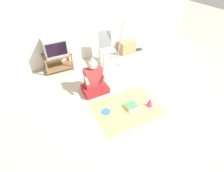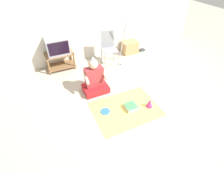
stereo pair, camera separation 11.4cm
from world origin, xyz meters
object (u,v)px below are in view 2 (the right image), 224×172
at_px(paper_plate, 105,111).
at_px(tv, 57,46).
at_px(folding_chair, 109,46).
at_px(dust_mop, 124,50).
at_px(person_seated, 95,80).
at_px(party_hat_blue, 150,103).
at_px(book_pile, 142,50).
at_px(cardboard_box_stack, 130,47).
at_px(birthday_cake, 131,107).

bearing_deg(paper_plate, tv, 102.04).
xyz_separation_m(folding_chair, dust_mop, (0.39, -0.14, -0.14)).
distance_m(person_seated, paper_plate, 0.77).
bearing_deg(party_hat_blue, paper_plate, 163.90).
height_order(tv, paper_plate, tv).
bearing_deg(paper_plate, book_pile, 42.40).
bearing_deg(party_hat_blue, person_seated, 129.87).
xyz_separation_m(folding_chair, book_pile, (1.25, 0.22, -0.49)).
xyz_separation_m(cardboard_box_stack, paper_plate, (-1.70, -2.00, -0.17)).
xyz_separation_m(folding_chair, birthday_cake, (-0.34, -1.84, -0.47)).
bearing_deg(party_hat_blue, tv, 120.11).
height_order(tv, person_seated, tv).
distance_m(folding_chair, person_seated, 1.28).
relative_size(tv, paper_plate, 2.85).
distance_m(folding_chair, cardboard_box_stack, 0.96).
distance_m(folding_chair, birthday_cake, 1.93).
height_order(folding_chair, birthday_cake, folding_chair).
relative_size(folding_chair, dust_mop, 0.71).
distance_m(tv, book_pile, 2.61).
bearing_deg(tv, birthday_cake, -66.22).
bearing_deg(folding_chair, book_pile, 10.07).
distance_m(dust_mop, birthday_cake, 1.88).
bearing_deg(folding_chair, birthday_cake, -100.49).
distance_m(tv, person_seated, 1.42).
bearing_deg(dust_mop, party_hat_blue, -101.39).
relative_size(cardboard_box_stack, birthday_cake, 1.97).
distance_m(birthday_cake, party_hat_blue, 0.39).
xyz_separation_m(tv, dust_mop, (1.67, -0.43, -0.27)).
height_order(book_pile, paper_plate, book_pile).
xyz_separation_m(party_hat_blue, paper_plate, (-0.88, 0.25, -0.09)).
height_order(dust_mop, book_pile, dust_mop).
distance_m(cardboard_box_stack, birthday_cake, 2.45).
relative_size(person_seated, party_hat_blue, 4.34).
relative_size(dust_mop, paper_plate, 6.69).
bearing_deg(person_seated, folding_chair, 51.32).
relative_size(folding_chair, party_hat_blue, 4.57).
bearing_deg(book_pile, paper_plate, -137.60).
bearing_deg(book_pile, folding_chair, -169.93).
xyz_separation_m(dust_mop, paper_plate, (-1.24, -1.56, -0.37)).
height_order(tv, cardboard_box_stack, tv).
distance_m(book_pile, paper_plate, 2.85).
xyz_separation_m(cardboard_box_stack, birthday_cake, (-1.18, -2.14, -0.13)).
distance_m(person_seated, birthday_cake, 0.99).
bearing_deg(dust_mop, tv, 165.45).
height_order(cardboard_box_stack, paper_plate, cardboard_box_stack).
bearing_deg(person_seated, book_pile, 30.56).
bearing_deg(book_pile, birthday_cake, -127.76).
relative_size(book_pile, birthday_cake, 0.77).
xyz_separation_m(birthday_cake, party_hat_blue, (0.37, -0.12, 0.06)).
bearing_deg(folding_chair, cardboard_box_stack, 19.72).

